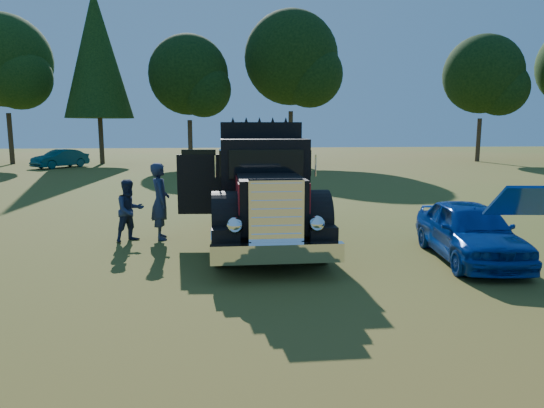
{
  "coord_description": "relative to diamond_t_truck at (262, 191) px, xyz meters",
  "views": [
    {
      "loc": [
        -1.56,
        -9.14,
        2.88
      ],
      "look_at": [
        -0.46,
        1.49,
        1.18
      ],
      "focal_mm": 32.0,
      "sensor_mm": 36.0,
      "label": 1
    }
  ],
  "objects": [
    {
      "name": "distant_teal_car",
      "position": [
        -12.51,
        24.07,
        -0.63
      ],
      "size": [
        3.47,
        3.98,
        1.3
      ],
      "primitive_type": "imported",
      "rotation": [
        0.0,
        0.0,
        -0.65
      ],
      "color": "#0B4345",
      "rests_on": "ground"
    },
    {
      "name": "treeline",
      "position": [
        -2.85,
        24.27,
        6.39
      ],
      "size": [
        72.1,
        24.04,
        13.84
      ],
      "color": "#2D2116",
      "rests_on": "ground"
    },
    {
      "name": "hotrod_coupe",
      "position": [
        4.35,
        -2.23,
        -0.63
      ],
      "size": [
        1.94,
        4.19,
        1.89
      ],
      "color": "#0908B6",
      "rests_on": "ground"
    },
    {
      "name": "spectator_near",
      "position": [
        -2.59,
        0.5,
        -0.29
      ],
      "size": [
        0.61,
        0.8,
        1.98
      ],
      "primitive_type": "imported",
      "rotation": [
        0.0,
        0.0,
        1.77
      ],
      "color": "#1E1F47",
      "rests_on": "ground"
    },
    {
      "name": "diamond_t_truck",
      "position": [
        0.0,
        0.0,
        0.0
      ],
      "size": [
        3.38,
        7.16,
        3.0
      ],
      "color": "black",
      "rests_on": "ground"
    },
    {
      "name": "spectator_far",
      "position": [
        -3.34,
        0.33,
        -0.49
      ],
      "size": [
        0.97,
        0.95,
        1.58
      ],
      "primitive_type": "imported",
      "rotation": [
        0.0,
        0.0,
        0.7
      ],
      "color": "#1C1D41",
      "rests_on": "ground"
    },
    {
      "name": "ground",
      "position": [
        0.57,
        -2.9,
        -1.28
      ],
      "size": [
        120.0,
        120.0,
        0.0
      ],
      "primitive_type": "plane",
      "color": "#3D5C1B",
      "rests_on": "ground"
    }
  ]
}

